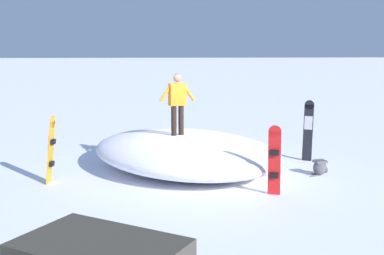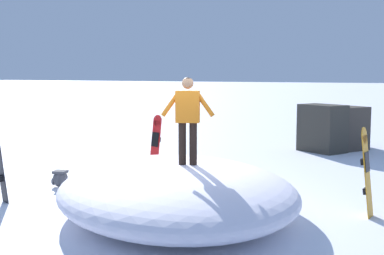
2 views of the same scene
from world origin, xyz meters
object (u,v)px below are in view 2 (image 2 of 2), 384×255
object	(u,v)px
snowboarder_standing	(188,115)
snowboard_secondary_upright	(155,146)
backpack_near	(60,179)
snowboard_tertiary_upright	(366,171)

from	to	relation	value
snowboarder_standing	snowboard_secondary_upright	xyz separation A→B (m)	(1.99, -2.48, -1.02)
snowboard_secondary_upright	backpack_near	bearing A→B (deg)	46.59
snowboard_secondary_upright	snowboard_tertiary_upright	size ratio (longest dim) A/B	0.97
snowboarder_standing	snowboard_secondary_upright	world-z (taller)	snowboarder_standing
snowboard_tertiary_upright	snowboarder_standing	bearing A→B (deg)	20.97
snowboarder_standing	backpack_near	bearing A→B (deg)	-12.87
snowboard_secondary_upright	snowboard_tertiary_upright	bearing A→B (deg)	165.16
snowboarder_standing	snowboard_tertiary_upright	distance (m)	3.37
snowboarder_standing	backpack_near	size ratio (longest dim) A/B	2.89
snowboarder_standing	snowboard_tertiary_upright	xyz separation A→B (m)	(-3.01, -1.15, -0.98)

